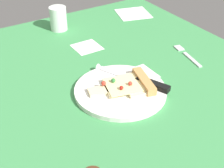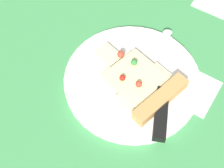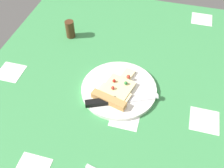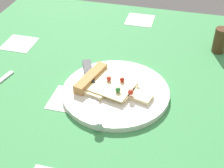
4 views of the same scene
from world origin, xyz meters
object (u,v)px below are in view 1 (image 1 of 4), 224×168
plate (120,91)px  napkin (133,13)px  knife (139,80)px  drinking_glass (58,19)px  fork (187,54)px  pizza_slice (129,85)px

plate → napkin: bearing=-38.8°
knife → napkin: 53.96cm
drinking_glass → plate: bearing=176.3°
knife → fork: knife is taller
plate → knife: (0.13, -6.29, 1.29)cm
knife → drinking_glass: bearing=69.9°
drinking_glass → fork: size_ratio=0.58×
fork → knife: bearing=-153.9°
plate → fork: 31.22cm
pizza_slice → napkin: pizza_slice is taller
plate → napkin: size_ratio=1.98×
drinking_glass → napkin: (-2.48, -33.06, -4.23)cm
plate → drinking_glass: drinking_glass is taller
pizza_slice → drinking_glass: size_ratio=2.12×
plate → drinking_glass: bearing=-3.7°
pizza_slice → napkin: (45.67, -33.70, -1.98)cm
plate → knife: knife is taller
napkin → drinking_glass: bearing=85.7°
pizza_slice → knife: 3.91cm
drinking_glass → napkin: bearing=-94.3°
plate → napkin: plate is taller
knife → napkin: size_ratio=1.75×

